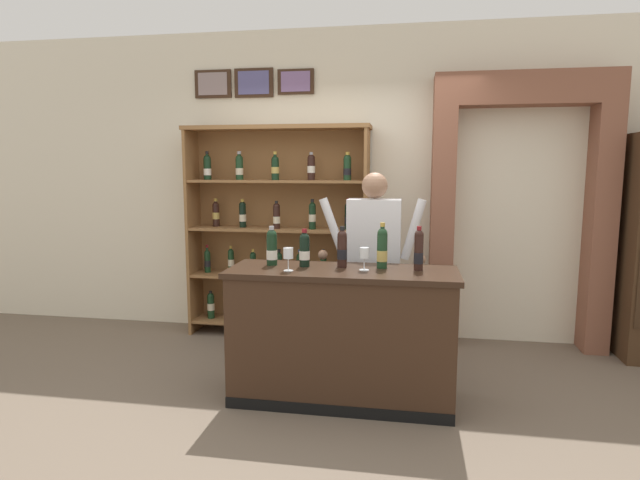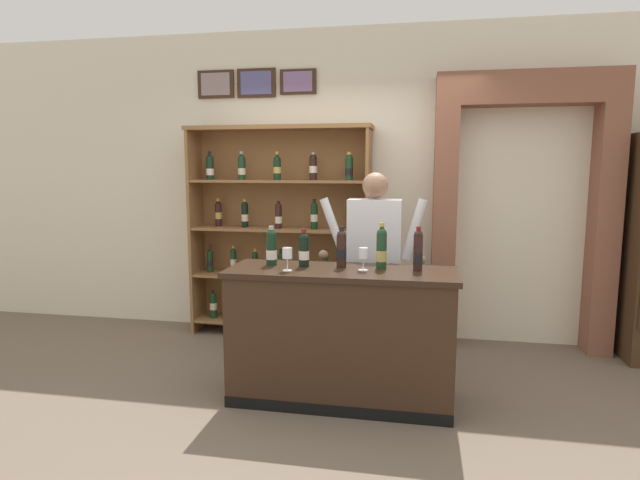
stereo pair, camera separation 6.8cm
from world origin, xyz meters
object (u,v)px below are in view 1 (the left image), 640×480
object	(u,v)px
tasting_bottle_riserva	(272,247)
tasting_bottle_grappa	(304,249)
wine_shelf	(278,228)
tasting_bottle_prosecco	(419,250)
wine_glass_spare	(364,255)
wine_glass_right	(288,254)
tasting_bottle_bianco	(382,248)
shopkeeper	(374,249)
tasting_bottle_vin_santo	(342,248)
tasting_counter	(342,335)

from	to	relation	value
tasting_bottle_riserva	tasting_bottle_grappa	xyz separation A→B (m)	(0.25, -0.02, -0.01)
wine_shelf	tasting_bottle_prosecco	distance (m)	1.92
wine_glass_spare	wine_glass_right	distance (m)	0.53
tasting_bottle_bianco	wine_glass_spare	world-z (taller)	tasting_bottle_bianco
tasting_bottle_prosecco	wine_glass_spare	size ratio (longest dim) A/B	1.92
shopkeeper	tasting_bottle_bianco	world-z (taller)	shopkeeper
tasting_bottle_riserva	tasting_bottle_bianco	xyz separation A→B (m)	(0.81, 0.02, 0.01)
wine_glass_right	tasting_bottle_prosecco	bearing A→B (deg)	11.57
wine_shelf	shopkeeper	world-z (taller)	wine_shelf
wine_shelf	tasting_bottle_prosecco	bearing A→B (deg)	-44.95
tasting_bottle_riserva	wine_glass_right	bearing A→B (deg)	-49.31
wine_shelf	wine_glass_right	world-z (taller)	wine_shelf
shopkeeper	wine_glass_spare	world-z (taller)	shopkeeper
wine_shelf	tasting_bottle_vin_santo	world-z (taller)	wine_shelf
tasting_bottle_prosecco	tasting_bottle_grappa	bearing A→B (deg)	179.96
tasting_bottle_riserva	wine_glass_spare	bearing A→B (deg)	-7.26
wine_shelf	tasting_bottle_grappa	size ratio (longest dim) A/B	7.55
wine_glass_spare	wine_glass_right	world-z (taller)	wine_glass_right
wine_glass_spare	tasting_bottle_riserva	bearing A→B (deg)	172.74
tasting_bottle_prosecco	wine_glass_spare	distance (m)	0.38
wine_glass_right	wine_shelf	bearing A→B (deg)	106.77
tasting_bottle_riserva	tasting_bottle_vin_santo	size ratio (longest dim) A/B	0.98
tasting_bottle_vin_santo	tasting_bottle_bianco	distance (m)	0.29
shopkeeper	wine_glass_right	distance (m)	0.93
wine_shelf	tasting_bottle_bianco	distance (m)	1.72
wine_glass_right	wine_glass_spare	bearing A→B (deg)	12.09
tasting_bottle_bianco	wine_glass_right	distance (m)	0.68
shopkeeper	wine_glass_spare	xyz separation A→B (m)	(-0.02, -0.64, 0.06)
tasting_bottle_prosecco	tasting_bottle_riserva	bearing A→B (deg)	179.13
tasting_bottle_bianco	tasting_bottle_grappa	bearing A→B (deg)	-176.51
tasting_bottle_riserva	tasting_bottle_prosecco	size ratio (longest dim) A/B	0.93
tasting_bottle_riserva	tasting_bottle_vin_santo	bearing A→B (deg)	0.93
shopkeeper	tasting_bottle_vin_santo	distance (m)	0.58
tasting_bottle_vin_santo	tasting_bottle_bianco	bearing A→B (deg)	1.99
tasting_counter	wine_glass_right	xyz separation A→B (m)	(-0.36, -0.12, 0.60)
tasting_bottle_riserva	tasting_bottle_prosecco	world-z (taller)	tasting_bottle_prosecco
tasting_bottle_bianco	tasting_bottle_prosecco	xyz separation A→B (m)	(0.26, -0.03, -0.00)
tasting_bottle_vin_santo	wine_shelf	bearing A→B (deg)	121.46
tasting_bottle_grappa	wine_glass_right	xyz separation A→B (m)	(-0.08, -0.18, -0.01)
wine_glass_spare	tasting_bottle_bianco	bearing A→B (deg)	41.98
tasting_bottle_riserva	tasting_bottle_vin_santo	xyz separation A→B (m)	(0.52, 0.01, 0.01)
tasting_bottle_grappa	wine_glass_right	bearing A→B (deg)	-112.98
shopkeeper	tasting_bottle_prosecco	xyz separation A→B (m)	(0.35, -0.57, 0.09)
wine_shelf	tasting_bottle_riserva	world-z (taller)	wine_shelf
tasting_bottle_vin_santo	tasting_bottle_prosecco	xyz separation A→B (m)	(0.54, -0.02, 0.00)
tasting_counter	wine_glass_spare	size ratio (longest dim) A/B	10.02
wine_shelf	wine_glass_spare	bearing A→B (deg)	-55.44
tasting_counter	tasting_bottle_grappa	distance (m)	0.68
tasting_bottle_riserva	tasting_bottle_bianco	bearing A→B (deg)	1.31
tasting_counter	wine_glass_spare	world-z (taller)	wine_glass_spare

